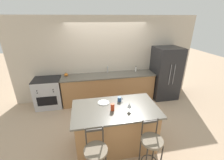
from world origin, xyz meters
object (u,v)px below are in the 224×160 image
bar_stool_near (96,156)px  wine_glass (129,106)px  bar_stool_far (151,146)px  dinner_plate (104,102)px  refrigerator (165,73)px  tumbler_cup (112,107)px  oven_range (49,93)px  coffee_mug (120,99)px  pumpkin_decoration (66,75)px  soap_bottle (136,69)px

bar_stool_near → wine_glass: bearing=40.2°
bar_stool_far → dinner_plate: (-0.68, 0.97, 0.36)m
refrigerator → wine_glass: size_ratio=9.99×
tumbler_cup → dinner_plate: bearing=113.4°
oven_range → coffee_mug: 2.57m
dinner_plate → wine_glass: bearing=-41.3°
refrigerator → coffee_mug: size_ratio=15.40×
coffee_mug → tumbler_cup: 0.37m
bar_stool_near → pumpkin_decoration: 2.93m
bar_stool_far → pumpkin_decoration: (-1.62, 2.80, 0.38)m
wine_glass → bar_stool_near: bearing=-139.8°
oven_range → coffee_mug: bearing=-42.4°
bar_stool_near → tumbler_cup: 0.90m
dinner_plate → soap_bottle: (1.36, 1.84, 0.05)m
refrigerator → bar_stool_far: (-1.66, -2.59, -0.28)m
bar_stool_near → soap_bottle: soap_bottle is taller
refrigerator → oven_range: (-3.85, 0.07, -0.41)m
bar_stool_near → tumbler_cup: size_ratio=7.30×
oven_range → tumbler_cup: (1.64, -2.00, 0.55)m
wine_glass → coffee_mug: wine_glass is taller
wine_glass → coffee_mug: size_ratio=1.54×
oven_range → tumbler_cup: 2.64m
dinner_plate → oven_range: bearing=131.7°
bar_stool_far → wine_glass: 0.78m
bar_stool_far → pumpkin_decoration: bearing=120.0°
soap_bottle → tumbler_cup: bearing=-119.7°
bar_stool_near → soap_bottle: size_ratio=5.58×
coffee_mug → tumbler_cup: (-0.21, -0.30, 0.02)m
dinner_plate → wine_glass: size_ratio=1.42×
bar_stool_far → dinner_plate: 1.24m
dinner_plate → tumbler_cup: bearing=-66.6°
wine_glass → soap_bottle: bearing=67.8°
bar_stool_far → soap_bottle: bearing=76.5°
pumpkin_decoration → tumbler_cup: bearing=-63.4°
refrigerator → wine_glass: (-1.89, -2.01, 0.19)m
bar_stool_near → tumbler_cup: tumbler_cup is taller
refrigerator → coffee_mug: bearing=-140.8°
oven_range → pumpkin_decoration: size_ratio=7.74×
dinner_plate → refrigerator: bearing=34.7°
soap_bottle → coffee_mug: bearing=-118.7°
bar_stool_far → tumbler_cup: (-0.55, 0.67, 0.42)m
bar_stool_far → tumbler_cup: tumbler_cup is taller
refrigerator → wine_glass: refrigerator is taller
wine_glass → oven_range: bearing=133.2°
soap_bottle → wine_glass: bearing=-112.2°
wine_glass → tumbler_cup: bearing=164.8°
pumpkin_decoration → soap_bottle: soap_bottle is taller
coffee_mug → soap_bottle: (1.01, 1.85, 0.01)m
refrigerator → coffee_mug: (-1.99, -1.62, 0.12)m
bar_stool_far → wine_glass: bearing=112.0°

